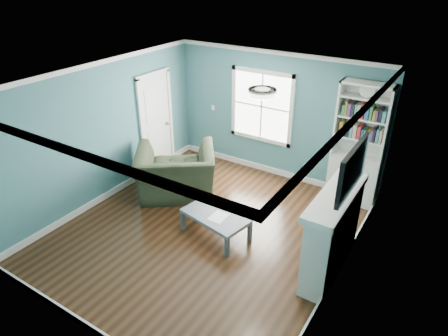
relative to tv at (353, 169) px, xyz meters
The scene contains 13 objects.
floor 2.80m from the tv, behind, with size 5.00×5.00×0.00m, color black.
room_walls 2.21m from the tv, behind, with size 5.00×5.00×5.00m.
trim 2.26m from the tv, behind, with size 4.50×5.00×2.60m.
window 3.40m from the tv, 137.57° to the left, with size 1.40×0.06×1.50m.
bookshelf 2.29m from the tv, 101.57° to the left, with size 0.90×0.35×2.31m.
fireplace 1.10m from the tv, behind, with size 0.44×1.58×1.30m.
tv is the anchor object (origin of this frame).
door 4.63m from the tv, 164.80° to the left, with size 0.12×0.98×2.17m.
ceiling_fixture 1.54m from the tv, behind, with size 0.38×0.38×0.15m.
light_switch 4.38m from the tv, 148.30° to the left, with size 0.08×0.01×0.12m, color white.
recliner 3.58m from the tv, behind, with size 1.45×0.94×1.27m, color black.
coffee_table 2.44m from the tv, behind, with size 1.20×0.80×0.40m.
paper_sheet 2.35m from the tv, behind, with size 0.25×0.32×0.00m, color white.
Camera 1 is at (3.23, -4.52, 4.12)m, focal length 32.00 mm.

